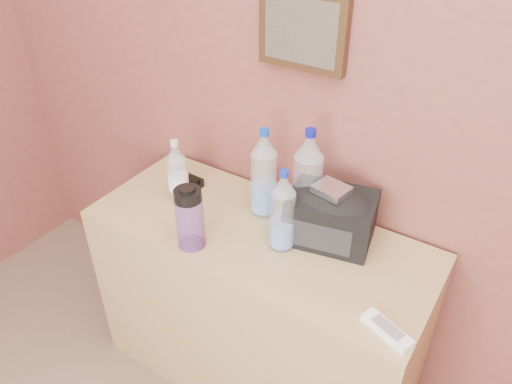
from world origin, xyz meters
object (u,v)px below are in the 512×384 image
nalgene_bottle (190,217)px  sunglasses (189,178)px  pet_large_c (307,183)px  foil_packet (332,189)px  pet_large_b (264,177)px  dresser (258,308)px  pet_large_d (282,214)px  pet_small (178,174)px  toiletry_bag (331,215)px  ac_remote (387,330)px

nalgene_bottle → sunglasses: nalgene_bottle is taller
pet_large_c → foil_packet: pet_large_c is taller
pet_large_c → pet_large_b: bearing=-169.7°
dresser → pet_large_d: size_ratio=4.14×
pet_large_b → pet_small: bearing=-161.1°
pet_large_c → toiletry_bag: (0.11, -0.03, -0.07)m
sunglasses → ac_remote: (0.93, -0.29, -0.01)m
pet_small → ac_remote: (0.89, -0.18, -0.10)m
ac_remote → sunglasses: bearing=-176.4°
pet_large_c → sunglasses: pet_large_c is taller
pet_large_b → foil_packet: pet_large_b is taller
pet_large_b → nalgene_bottle: size_ratio=1.47×
pet_large_c → ac_remote: pet_large_c is taller
nalgene_bottle → ac_remote: bearing=-0.2°
pet_large_d → pet_small: pet_large_d is taller
pet_large_b → pet_large_c: pet_large_c is taller
nalgene_bottle → foil_packet: nalgene_bottle is taller
ac_remote → dresser: bearing=-177.1°
pet_large_d → ac_remote: bearing=-20.3°
ac_remote → toiletry_bag: (-0.31, 0.28, 0.09)m
pet_large_d → sunglasses: pet_large_d is taller
pet_small → nalgene_bottle: pet_small is taller
pet_large_c → toiletry_bag: size_ratio=1.31×
pet_large_b → nalgene_bottle: bearing=-110.2°
dresser → foil_packet: size_ratio=11.49×
nalgene_bottle → pet_large_c: bearing=50.2°
dresser → pet_large_b: bearing=113.9°
pet_small → toiletry_bag: (0.57, 0.10, -0.01)m
pet_large_d → sunglasses: (-0.50, 0.13, -0.11)m
pet_large_c → dresser: bearing=-126.6°
nalgene_bottle → dresser: bearing=47.8°
ac_remote → nalgene_bottle: bearing=-159.2°
dresser → pet_large_b: pet_large_b is taller
toiletry_bag → foil_packet: bearing=-127.2°
pet_large_b → foil_packet: (0.26, -0.01, 0.05)m
pet_large_c → nalgene_bottle: pet_large_c is taller
pet_large_b → pet_large_d: (0.15, -0.13, -0.02)m
pet_large_d → pet_large_b: bearing=139.8°
sunglasses → ac_remote: 0.98m
dresser → pet_small: bearing=178.7°
pet_large_d → toiletry_bag: 0.17m
pet_large_d → pet_small: bearing=177.2°
pet_large_b → sunglasses: pet_large_b is taller
pet_large_d → ac_remote: pet_large_d is taller
sunglasses → pet_large_d: bearing=-12.0°
nalgene_bottle → pet_small: bearing=138.5°
ac_remote → pet_large_c: bearing=164.4°
pet_large_c → sunglasses: (-0.51, -0.02, -0.15)m
sunglasses → foil_packet: foil_packet is taller
pet_large_b → ac_remote: size_ratio=2.20×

